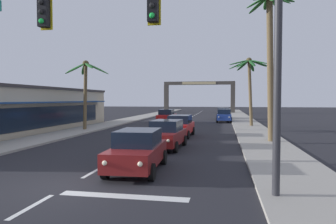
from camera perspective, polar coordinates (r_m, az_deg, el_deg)
The scene contains 16 objects.
ground_plane at distance 11.07m, azimuth -18.38°, elevation -13.11°, with size 220.00×220.00×0.00m, color #232328.
sidewalk_right at distance 29.61m, azimuth 15.37°, elevation -3.25°, with size 3.20×110.00×0.14m, color #9E998E.
sidewalk_left at distance 32.20m, azimuth -13.51°, elevation -2.78°, with size 3.20×110.00×0.14m, color #9E998E.
lane_markings at distance 29.21m, azimuth 0.93°, elevation -3.37°, with size 4.28×86.63×0.01m.
traffic_signal_mast at distance 9.68m, azimuth -2.11°, elevation 15.34°, with size 11.16×0.41×7.09m.
sedan_lead_at_stop_bar at distance 12.68m, azimuth -5.66°, elevation -7.07°, with size 2.08×4.50×1.68m.
sedan_third_in_queue at distance 18.36m, azimuth -0.32°, elevation -4.12°, with size 2.11×4.51×1.68m.
sedan_fifth_in_queue at distance 24.15m, azimuth 2.20°, elevation -2.56°, with size 2.08×4.50×1.68m.
sedan_oncoming_far at distance 38.24m, azimuth -0.26°, elevation -0.73°, with size 2.04×4.49×1.68m.
sedan_parked_nearest_kerb at distance 40.09m, azimuth 10.43°, elevation -0.63°, with size 1.99×4.47×1.68m.
sedan_parked_mid_kerb at distance 45.73m, azimuth 10.20°, elevation -0.26°, with size 2.02×4.48×1.68m.
palm_left_second at distance 29.55m, azimuth -15.05°, elevation 6.08°, with size 4.49×4.33×6.53m.
palm_right_second at distance 21.78m, azimuth 18.44°, elevation 11.98°, with size 3.26×3.25×10.03m.
palm_right_third at distance 33.70m, azimuth 14.94°, elevation 6.82°, with size 4.34×4.17×7.34m.
storefront_strip_left at distance 30.16m, azimuth -27.88°, elevation 0.40°, with size 7.98×27.68×4.06m.
town_gateway_arch at distance 65.98m, azimuth 5.79°, elevation 3.63°, with size 15.13×0.90×6.74m.
Camera 1 is at (5.14, -9.35, 2.93)m, focal length 32.75 mm.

